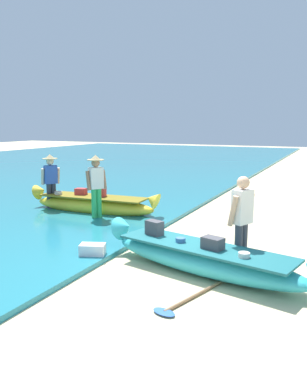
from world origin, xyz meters
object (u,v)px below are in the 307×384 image
object	(u,v)px
cooler_box	(93,252)
boat_cyan_foreground	(203,258)
person_tourist_customer	(242,218)
person_vendor_assistant	(51,178)
person_vendor_hatted	(96,183)
paddle	(184,301)
boat_yellow_midground	(93,204)

from	to	relation	value
cooler_box	boat_cyan_foreground	bearing A→B (deg)	-14.94
person_tourist_customer	person_vendor_assistant	xyz separation A→B (m)	(-6.25, 2.44, 0.02)
boat_cyan_foreground	person_vendor_hatted	bearing A→B (deg)	147.77
cooler_box	paddle	bearing A→B (deg)	-44.90
boat_cyan_foreground	person_tourist_customer	distance (m)	0.97
person_vendor_hatted	paddle	world-z (taller)	person_vendor_hatted
person_vendor_hatted	person_tourist_customer	xyz separation A→B (m)	(4.33, -1.96, -0.07)
person_tourist_customer	boat_cyan_foreground	bearing A→B (deg)	-142.95
person_vendor_hatted	paddle	bearing A→B (deg)	-42.85
person_vendor_assistant	cooler_box	xyz separation A→B (m)	(3.54, -3.09, -0.83)
boat_cyan_foreground	paddle	bearing A→B (deg)	-84.14
boat_cyan_foreground	cooler_box	world-z (taller)	boat_cyan_foreground
person_vendor_assistant	boat_yellow_midground	bearing A→B (deg)	6.31
cooler_box	person_vendor_assistant	bearing A→B (deg)	117.97
boat_yellow_midground	person_vendor_hatted	world-z (taller)	person_vendor_hatted
boat_yellow_midground	person_vendor_assistant	size ratio (longest dim) A/B	2.40
boat_cyan_foreground	boat_yellow_midground	bearing A→B (deg)	145.06
paddle	person_vendor_assistant	bearing A→B (deg)	144.83
person_tourist_customer	cooler_box	size ratio (longest dim) A/B	3.55
paddle	boat_yellow_midground	bearing A→B (deg)	136.23
person_tourist_customer	paddle	world-z (taller)	person_tourist_customer
boat_cyan_foreground	person_tourist_customer	size ratio (longest dim) A/B	2.43
boat_yellow_midground	person_vendor_assistant	xyz separation A→B (m)	(-1.38, -0.15, 0.68)
boat_yellow_midground	person_vendor_assistant	world-z (taller)	person_vendor_assistant
boat_cyan_foreground	cooler_box	distance (m)	2.17
boat_cyan_foreground	paddle	distance (m)	1.27
person_tourist_customer	person_vendor_assistant	world-z (taller)	same
boat_cyan_foreground	person_vendor_assistant	size ratio (longest dim) A/B	2.43
person_tourist_customer	paddle	xyz separation A→B (m)	(-0.43, -1.66, -0.94)
person_vendor_hatted	paddle	xyz separation A→B (m)	(3.90, -3.62, -1.01)
person_tourist_customer	person_vendor_assistant	size ratio (longest dim) A/B	1.00
person_vendor_hatted	cooler_box	distance (m)	3.19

